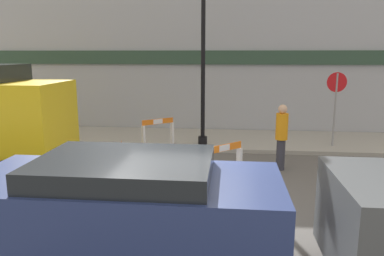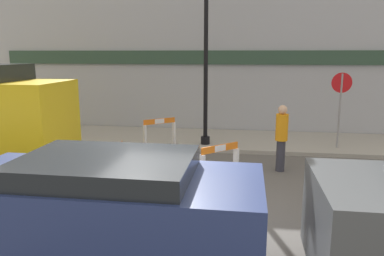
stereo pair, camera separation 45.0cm
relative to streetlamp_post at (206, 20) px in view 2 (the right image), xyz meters
The scene contains 15 objects.
ground_plane 6.44m from the streetlamp_post, 89.90° to the right, with size 60.00×60.00×0.00m, color #565451.
sidewalk_slab 3.97m from the streetlamp_post, 89.42° to the left, with size 18.00×3.00×0.12m.
storefront_facade 2.73m from the streetlamp_post, 89.79° to the left, with size 18.00×0.22×5.50m.
streetlamp_post is the anchor object (origin of this frame).
stop_sign 4.65m from the streetlamp_post, ahead, with size 0.60×0.06×2.27m.
barricade_0 3.70m from the streetlamp_post, 139.16° to the right, with size 0.86×0.71×1.09m.
barricade_1 5.08m from the streetlamp_post, 78.75° to the right, with size 0.81×0.78×1.04m.
traffic_cone_0 5.66m from the streetlamp_post, 95.77° to the right, with size 0.30×0.30×0.50m.
traffic_cone_1 5.03m from the streetlamp_post, 111.30° to the right, with size 0.30×0.30×0.64m.
traffic_cone_2 4.63m from the streetlamp_post, 134.28° to the right, with size 0.30×0.30×0.67m.
traffic_cone_3 5.42m from the streetlamp_post, 100.47° to the right, with size 0.30×0.30×0.52m.
traffic_cone_4 4.85m from the streetlamp_post, 124.01° to the right, with size 0.30×0.30×0.53m.
person_worker 4.25m from the streetlamp_post, 43.89° to the right, with size 0.34×0.34×1.70m.
person_pedestrian 6.45m from the streetlamp_post, behind, with size 0.34×0.34×1.66m.
parked_car_1 7.72m from the streetlamp_post, 93.70° to the right, with size 3.99×1.90×1.67m.
Camera 2 is at (1.30, -6.39, 2.97)m, focal length 35.00 mm.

